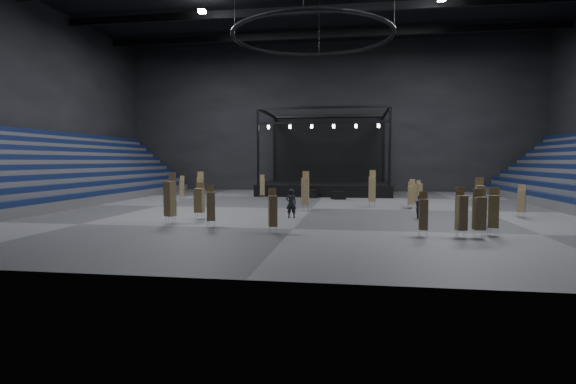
# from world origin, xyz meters

# --- Properties ---
(floor) EXTENTS (50.00, 50.00, 0.00)m
(floor) POSITION_xyz_m (0.00, 0.00, 0.00)
(floor) COLOR #4C4C4E
(floor) RESTS_ON ground
(wall_back) EXTENTS (50.00, 0.20, 18.00)m
(wall_back) POSITION_xyz_m (0.00, 21.00, 9.00)
(wall_back) COLOR black
(wall_back) RESTS_ON ground
(wall_left) EXTENTS (0.20, 42.00, 18.00)m
(wall_left) POSITION_xyz_m (-25.00, 0.00, 9.00)
(wall_left) COLOR black
(wall_left) RESTS_ON ground
(bleachers_left) EXTENTS (7.20, 40.00, 6.40)m
(bleachers_left) POSITION_xyz_m (-22.94, 0.00, 1.73)
(bleachers_left) COLOR #49494B
(bleachers_left) RESTS_ON floor
(stage) EXTENTS (14.00, 10.00, 9.20)m
(stage) POSITION_xyz_m (0.00, 16.24, 1.45)
(stage) COLOR black
(stage) RESTS_ON floor
(truss_ring) EXTENTS (12.30, 12.30, 5.15)m
(truss_ring) POSITION_xyz_m (-0.00, 0.00, 13.00)
(truss_ring) COLOR black
(truss_ring) RESTS_ON ceiling
(flight_case_left) EXTENTS (1.40, 1.09, 0.84)m
(flight_case_left) POSITION_xyz_m (-1.03, 10.01, 0.42)
(flight_case_left) COLOR black
(flight_case_left) RESTS_ON floor
(flight_case_mid) EXTENTS (1.25, 0.81, 0.77)m
(flight_case_mid) POSITION_xyz_m (1.83, 8.51, 0.39)
(flight_case_mid) COLOR black
(flight_case_mid) RESTS_ON floor
(flight_case_right) EXTENTS (1.29, 1.00, 0.77)m
(flight_case_right) POSITION_xyz_m (1.62, 8.81, 0.38)
(flight_case_right) COLOR black
(flight_case_right) RESTS_ON floor
(chair_stack_0) EXTENTS (0.61, 0.61, 2.13)m
(chair_stack_0) POSITION_xyz_m (13.91, -3.53, 1.12)
(chair_stack_0) COLOR silver
(chair_stack_0) RESTS_ON floor
(chair_stack_1) EXTENTS (0.44, 0.44, 2.20)m
(chair_stack_1) POSITION_xyz_m (6.57, -11.99, 1.13)
(chair_stack_1) COLOR silver
(chair_stack_1) RESTS_ON floor
(chair_stack_2) EXTENTS (0.58, 0.58, 2.93)m
(chair_stack_2) POSITION_xyz_m (4.63, 1.97, 1.48)
(chair_stack_2) COLOR silver
(chair_stack_2) RESTS_ON floor
(chair_stack_3) EXTENTS (0.57, 0.57, 2.35)m
(chair_stack_3) POSITION_xyz_m (9.14, -11.99, 1.23)
(chair_stack_3) COLOR silver
(chair_stack_3) RESTS_ON floor
(chair_stack_4) EXTENTS (0.53, 0.53, 2.28)m
(chair_stack_4) POSITION_xyz_m (-0.83, -11.99, 1.17)
(chair_stack_4) COLOR silver
(chair_stack_4) RESTS_ON floor
(chair_stack_5) EXTENTS (0.51, 0.51, 2.28)m
(chair_stack_5) POSITION_xyz_m (-12.84, 5.90, 1.17)
(chair_stack_5) COLOR silver
(chair_stack_5) RESTS_ON floor
(chair_stack_6) EXTENTS (0.54, 0.54, 2.33)m
(chair_stack_6) POSITION_xyz_m (-6.37, -7.36, 1.24)
(chair_stack_6) COLOR silver
(chair_stack_6) RESTS_ON floor
(chair_stack_7) EXTENTS (0.55, 0.55, 2.91)m
(chair_stack_7) POSITION_xyz_m (-0.35, -1.36, 1.47)
(chair_stack_7) COLOR silver
(chair_stack_7) RESTS_ON floor
(chair_stack_8) EXTENTS (0.62, 0.62, 2.80)m
(chair_stack_8) POSITION_xyz_m (-9.07, 0.41, 1.43)
(chair_stack_8) COLOR silver
(chair_stack_8) RESTS_ON floor
(chair_stack_9) EXTENTS (0.55, 0.55, 2.34)m
(chair_stack_9) POSITION_xyz_m (-5.57, 8.01, 1.21)
(chair_stack_9) COLOR silver
(chair_stack_9) RESTS_ON floor
(chair_stack_10) EXTENTS (0.57, 0.57, 2.34)m
(chair_stack_10) POSITION_xyz_m (-4.61, -10.45, 1.20)
(chair_stack_10) COLOR silver
(chair_stack_10) RESTS_ON floor
(chair_stack_11) EXTENTS (0.48, 0.48, 2.08)m
(chair_stack_11) POSITION_xyz_m (7.51, 1.02, 1.08)
(chair_stack_11) COLOR silver
(chair_stack_11) RESTS_ON floor
(chair_stack_12) EXTENTS (0.52, 0.52, 2.24)m
(chair_stack_12) POSITION_xyz_m (7.75, 1.72, 1.17)
(chair_stack_12) COLOR silver
(chair_stack_12) RESTS_ON floor
(chair_stack_13) EXTENTS (0.68, 0.68, 2.99)m
(chair_stack_13) POSITION_xyz_m (-7.44, -9.39, 1.51)
(chair_stack_13) COLOR silver
(chair_stack_13) RESTS_ON floor
(chair_stack_14) EXTENTS (0.55, 0.55, 1.89)m
(chair_stack_14) POSITION_xyz_m (9.10, 8.01, 1.01)
(chair_stack_14) COLOR silver
(chair_stack_14) RESTS_ON floor
(chair_stack_15) EXTENTS (0.61, 0.61, 2.38)m
(chair_stack_15) POSITION_xyz_m (10.02, -11.18, 1.25)
(chair_stack_15) COLOR silver
(chair_stack_15) RESTS_ON floor
(chair_stack_16) EXTENTS (0.51, 0.51, 2.74)m
(chair_stack_16) POSITION_xyz_m (10.32, -7.53, 1.39)
(chair_stack_16) COLOR silver
(chair_stack_16) RESTS_ON floor
(chair_stack_17) EXTENTS (0.54, 0.54, 2.43)m
(chair_stack_17) POSITION_xyz_m (8.32, -11.99, 1.24)
(chair_stack_17) COLOR silver
(chair_stack_17) RESTS_ON floor
(man_center) EXTENTS (0.81, 0.67, 1.89)m
(man_center) POSITION_xyz_m (-0.76, -5.86, 0.94)
(man_center) COLOR black
(man_center) RESTS_ON floor
(crew_member) EXTENTS (0.65, 0.79, 1.50)m
(crew_member) POSITION_xyz_m (7.39, -5.02, 0.75)
(crew_member) COLOR black
(crew_member) RESTS_ON floor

